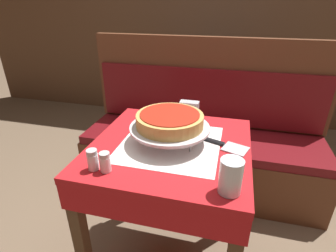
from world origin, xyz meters
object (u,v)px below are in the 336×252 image
at_px(booth_bench, 201,148).
at_px(napkin_holder, 189,110).
at_px(pizza_server, 218,143).
at_px(dining_table_front, 170,163).
at_px(pepper_shaker, 105,162).
at_px(water_glass_near, 231,176).
at_px(salt_shaker, 93,160).
at_px(dining_table_rear, 208,75).
at_px(condiment_caddy, 215,58).
at_px(pizza_pan_stand, 170,128).
at_px(deep_dish_pizza, 170,120).

distance_m(booth_bench, napkin_holder, 0.66).
bearing_deg(pizza_server, booth_bench, 101.88).
distance_m(dining_table_front, pepper_shaker, 0.35).
distance_m(water_glass_near, salt_shaker, 0.50).
height_order(pepper_shaker, napkin_holder, napkin_holder).
bearing_deg(dining_table_front, salt_shaker, -131.88).
bearing_deg(dining_table_rear, pizza_server, -82.01).
xyz_separation_m(dining_table_front, pizza_server, (0.21, 0.05, 0.11)).
bearing_deg(booth_bench, salt_shaker, -106.05).
distance_m(dining_table_rear, condiment_caddy, 0.18).
height_order(booth_bench, salt_shaker, booth_bench).
bearing_deg(pepper_shaker, dining_table_front, 54.88).
bearing_deg(pizza_server, water_glass_near, -79.21).
bearing_deg(pepper_shaker, dining_table_rear, 84.91).
distance_m(booth_bench, pizza_pan_stand, 0.90).
distance_m(dining_table_front, dining_table_rear, 1.61).
bearing_deg(napkin_holder, deep_dish_pizza, -97.04).
bearing_deg(deep_dish_pizza, booth_bench, 84.90).
relative_size(pepper_shaker, napkin_holder, 0.77).
height_order(dining_table_front, booth_bench, booth_bench).
distance_m(dining_table_front, water_glass_near, 0.41).
relative_size(pizza_server, water_glass_near, 2.30).
distance_m(booth_bench, pizza_server, 0.84).
height_order(booth_bench, condiment_caddy, booth_bench).
xyz_separation_m(deep_dish_pizza, salt_shaker, (-0.22, -0.27, -0.07)).
xyz_separation_m(dining_table_front, pepper_shaker, (-0.18, -0.26, 0.14)).
bearing_deg(salt_shaker, condiment_caddy, 82.10).
height_order(dining_table_front, dining_table_rear, same).
xyz_separation_m(dining_table_rear, pepper_shaker, (-0.17, -1.87, 0.15)).
bearing_deg(salt_shaker, pizza_pan_stand, 50.65).
bearing_deg(condiment_caddy, water_glass_near, -83.33).
xyz_separation_m(booth_bench, napkin_holder, (-0.03, -0.45, 0.49)).
relative_size(pizza_pan_stand, salt_shaker, 4.29).
relative_size(dining_table_front, salt_shaker, 9.34).
distance_m(booth_bench, condiment_caddy, 1.05).
relative_size(dining_table_front, deep_dish_pizza, 2.63).
height_order(booth_bench, pepper_shaker, booth_bench).
height_order(dining_table_front, pizza_pan_stand, pizza_pan_stand).
xyz_separation_m(dining_table_rear, condiment_caddy, (0.05, 0.07, 0.16)).
height_order(pizza_pan_stand, salt_shaker, salt_shaker).
bearing_deg(pepper_shaker, pizza_pan_stand, 57.48).
height_order(dining_table_front, condiment_caddy, condiment_caddy).
relative_size(dining_table_rear, water_glass_near, 6.27).
xyz_separation_m(water_glass_near, salt_shaker, (-0.50, 0.00, -0.02)).
distance_m(booth_bench, pepper_shaker, 1.14).
xyz_separation_m(pizza_server, condiment_caddy, (-0.17, 1.63, 0.04)).
bearing_deg(water_glass_near, salt_shaker, 179.44).
bearing_deg(deep_dish_pizza, dining_table_front, -63.57).
relative_size(pizza_pan_stand, pepper_shaker, 4.54).
bearing_deg(napkin_holder, booth_bench, 86.14).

